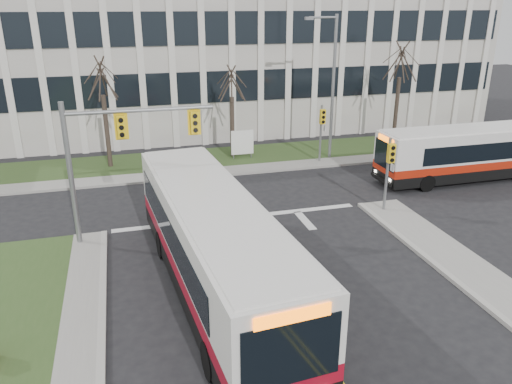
% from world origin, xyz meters
% --- Properties ---
extents(ground, '(120.00, 120.00, 0.00)m').
position_xyz_m(ground, '(0.00, 0.00, 0.00)').
color(ground, black).
rests_on(ground, ground).
extents(sidewalk_cross, '(44.00, 1.60, 0.14)m').
position_xyz_m(sidewalk_cross, '(5.00, 15.20, 0.07)').
color(sidewalk_cross, '#9E9B93').
rests_on(sidewalk_cross, ground).
extents(building_lawn, '(44.00, 5.00, 0.12)m').
position_xyz_m(building_lawn, '(5.00, 18.00, 0.06)').
color(building_lawn, '#334D21').
rests_on(building_lawn, ground).
extents(office_building, '(40.00, 16.00, 12.00)m').
position_xyz_m(office_building, '(5.00, 30.00, 6.00)').
color(office_building, beige).
rests_on(office_building, ground).
extents(mast_arm_signal, '(6.11, 0.38, 6.20)m').
position_xyz_m(mast_arm_signal, '(-5.62, 7.16, 4.26)').
color(mast_arm_signal, slate).
rests_on(mast_arm_signal, ground).
extents(signal_pole_near, '(0.34, 0.39, 3.80)m').
position_xyz_m(signal_pole_near, '(7.20, 6.90, 2.50)').
color(signal_pole_near, slate).
rests_on(signal_pole_near, ground).
extents(signal_pole_far, '(0.34, 0.39, 3.80)m').
position_xyz_m(signal_pole_far, '(7.20, 15.40, 2.50)').
color(signal_pole_far, slate).
rests_on(signal_pole_far, ground).
extents(streetlight, '(2.15, 0.25, 9.20)m').
position_xyz_m(streetlight, '(8.03, 16.20, 5.19)').
color(streetlight, slate).
rests_on(streetlight, ground).
extents(directory_sign, '(1.50, 0.12, 2.00)m').
position_xyz_m(directory_sign, '(2.50, 17.50, 1.17)').
color(directory_sign, slate).
rests_on(directory_sign, ground).
extents(tree_left, '(1.80, 1.80, 7.70)m').
position_xyz_m(tree_left, '(-6.00, 18.00, 5.51)').
color(tree_left, '#42352B').
rests_on(tree_left, ground).
extents(tree_mid, '(1.80, 1.80, 6.82)m').
position_xyz_m(tree_mid, '(2.00, 18.20, 4.88)').
color(tree_mid, '#42352B').
rests_on(tree_mid, ground).
extents(tree_right, '(1.80, 1.80, 8.25)m').
position_xyz_m(tree_right, '(14.00, 18.00, 5.91)').
color(tree_right, '#42352B').
rests_on(tree_right, ground).
extents(bus_main, '(3.99, 13.48, 3.54)m').
position_xyz_m(bus_main, '(-2.36, 1.91, 1.77)').
color(bus_main, silver).
rests_on(bus_main, ground).
extents(bus_cross, '(11.49, 2.53, 3.06)m').
position_xyz_m(bus_cross, '(14.55, 10.15, 1.53)').
color(bus_cross, silver).
rests_on(bus_cross, ground).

